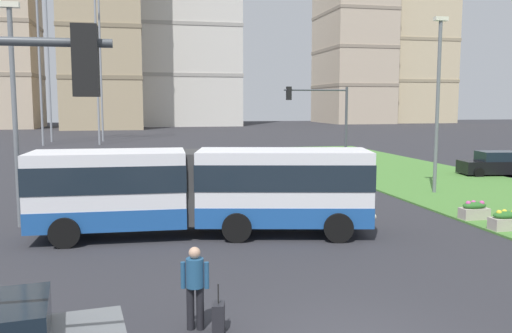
{
  "coord_description": "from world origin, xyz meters",
  "views": [
    {
      "loc": [
        -3.99,
        -9.44,
        4.63
      ],
      "look_at": [
        0.37,
        10.85,
        2.2
      ],
      "focal_mm": 37.87,
      "sensor_mm": 36.0,
      "label": 1
    }
  ],
  "objects_px": {
    "car_black_sedan": "(496,164)",
    "apartment_tower_westcentre": "(101,8)",
    "flower_planter_3": "(474,210)",
    "apartment_tower_east": "(412,24)",
    "apartment_tower_eastcentre": "(353,34)",
    "streetlight_left": "(14,105)",
    "traffic_light_far_right": "(325,115)",
    "rolling_suitcase": "(218,317)",
    "streetlight_median": "(438,98)",
    "car_silver_hatch": "(105,170)",
    "flower_planter_2": "(505,220)",
    "apartment_tower_centre": "(187,5)",
    "articulated_bus": "(203,189)",
    "pedestrian_crossing": "(195,282)"
  },
  "relations": [
    {
      "from": "flower_planter_2",
      "to": "apartment_tower_eastcentre",
      "type": "xyz_separation_m",
      "value": [
        37.29,
        106.27,
        20.67
      ]
    },
    {
      "from": "apartment_tower_eastcentre",
      "to": "rolling_suitcase",
      "type": "bearing_deg",
      "value": -113.37
    },
    {
      "from": "apartment_tower_east",
      "to": "streetlight_left",
      "type": "bearing_deg",
      "value": -124.42
    },
    {
      "from": "traffic_light_far_right",
      "to": "apartment_tower_westcentre",
      "type": "height_order",
      "value": "apartment_tower_westcentre"
    },
    {
      "from": "flower_planter_3",
      "to": "streetlight_median",
      "type": "height_order",
      "value": "streetlight_median"
    },
    {
      "from": "pedestrian_crossing",
      "to": "apartment_tower_east",
      "type": "relative_size",
      "value": 0.04
    },
    {
      "from": "car_black_sedan",
      "to": "apartment_tower_centre",
      "type": "distance_m",
      "value": 89.29
    },
    {
      "from": "streetlight_median",
      "to": "apartment_tower_eastcentre",
      "type": "bearing_deg",
      "value": 70.18
    },
    {
      "from": "pedestrian_crossing",
      "to": "apartment_tower_centre",
      "type": "bearing_deg",
      "value": 85.02
    },
    {
      "from": "apartment_tower_centre",
      "to": "apartment_tower_eastcentre",
      "type": "relative_size",
      "value": 1.18
    },
    {
      "from": "traffic_light_far_right",
      "to": "apartment_tower_westcentre",
      "type": "distance_m",
      "value": 77.47
    },
    {
      "from": "articulated_bus",
      "to": "traffic_light_far_right",
      "type": "height_order",
      "value": "traffic_light_far_right"
    },
    {
      "from": "rolling_suitcase",
      "to": "apartment_tower_centre",
      "type": "xyz_separation_m",
      "value": [
        8.69,
        105.03,
        24.56
      ]
    },
    {
      "from": "car_silver_hatch",
      "to": "flower_planter_2",
      "type": "relative_size",
      "value": 4.19
    },
    {
      "from": "apartment_tower_eastcentre",
      "to": "apartment_tower_centre",
      "type": "bearing_deg",
      "value": -169.26
    },
    {
      "from": "articulated_bus",
      "to": "pedestrian_crossing",
      "type": "xyz_separation_m",
      "value": [
        -1.09,
        -8.01,
        -0.65
      ]
    },
    {
      "from": "car_silver_hatch",
      "to": "traffic_light_far_right",
      "type": "xyz_separation_m",
      "value": [
        13.13,
        -1.15,
        3.17
      ]
    },
    {
      "from": "traffic_light_far_right",
      "to": "flower_planter_3",
      "type": "bearing_deg",
      "value": -82.09
    },
    {
      "from": "articulated_bus",
      "to": "flower_planter_3",
      "type": "distance_m",
      "value": 10.81
    },
    {
      "from": "articulated_bus",
      "to": "apartment_tower_centre",
      "type": "bearing_deg",
      "value": 85.25
    },
    {
      "from": "rolling_suitcase",
      "to": "streetlight_left",
      "type": "relative_size",
      "value": 0.12
    },
    {
      "from": "traffic_light_far_right",
      "to": "rolling_suitcase",
      "type": "bearing_deg",
      "value": -114.64
    },
    {
      "from": "car_black_sedan",
      "to": "apartment_tower_eastcentre",
      "type": "relative_size",
      "value": 0.11
    },
    {
      "from": "apartment_tower_east",
      "to": "apartment_tower_eastcentre",
      "type": "bearing_deg",
      "value": -179.93
    },
    {
      "from": "flower_planter_3",
      "to": "apartment_tower_east",
      "type": "distance_m",
      "value": 119.13
    },
    {
      "from": "car_silver_hatch",
      "to": "traffic_light_far_right",
      "type": "height_order",
      "value": "traffic_light_far_right"
    },
    {
      "from": "flower_planter_3",
      "to": "apartment_tower_eastcentre",
      "type": "bearing_deg",
      "value": 70.35
    },
    {
      "from": "flower_planter_2",
      "to": "apartment_tower_westcentre",
      "type": "xyz_separation_m",
      "value": [
        -19.29,
        87.91,
        21.48
      ]
    },
    {
      "from": "traffic_light_far_right",
      "to": "apartment_tower_east",
      "type": "bearing_deg",
      "value": 59.44
    },
    {
      "from": "car_black_sedan",
      "to": "apartment_tower_westcentre",
      "type": "distance_m",
      "value": 82.46
    },
    {
      "from": "articulated_bus",
      "to": "streetlight_median",
      "type": "height_order",
      "value": "streetlight_median"
    },
    {
      "from": "streetlight_median",
      "to": "apartment_tower_centre",
      "type": "bearing_deg",
      "value": 92.9
    },
    {
      "from": "flower_planter_3",
      "to": "streetlight_left",
      "type": "xyz_separation_m",
      "value": [
        -17.36,
        2.68,
        4.15
      ]
    },
    {
      "from": "streetlight_median",
      "to": "apartment_tower_east",
      "type": "bearing_deg",
      "value": 62.81
    },
    {
      "from": "pedestrian_crossing",
      "to": "apartment_tower_eastcentre",
      "type": "relative_size",
      "value": 0.04
    },
    {
      "from": "apartment_tower_westcentre",
      "to": "articulated_bus",
      "type": "bearing_deg",
      "value": -84.33
    },
    {
      "from": "car_black_sedan",
      "to": "apartment_tower_centre",
      "type": "xyz_separation_m",
      "value": [
        -12.13,
        85.11,
        24.12
      ]
    },
    {
      "from": "apartment_tower_eastcentre",
      "to": "apartment_tower_westcentre",
      "type": "bearing_deg",
      "value": -162.03
    },
    {
      "from": "flower_planter_3",
      "to": "apartment_tower_east",
      "type": "bearing_deg",
      "value": 63.38
    },
    {
      "from": "flower_planter_2",
      "to": "car_black_sedan",
      "type": "bearing_deg",
      "value": 55.18
    },
    {
      "from": "car_black_sedan",
      "to": "apartment_tower_eastcentre",
      "type": "distance_m",
      "value": 98.9
    },
    {
      "from": "articulated_bus",
      "to": "rolling_suitcase",
      "type": "xyz_separation_m",
      "value": [
        -0.64,
        -8.21,
        -1.34
      ]
    },
    {
      "from": "car_silver_hatch",
      "to": "flower_planter_2",
      "type": "bearing_deg",
      "value": -46.62
    },
    {
      "from": "car_black_sedan",
      "to": "flower_planter_3",
      "type": "relative_size",
      "value": 4.19
    },
    {
      "from": "traffic_light_far_right",
      "to": "apartment_tower_eastcentre",
      "type": "xyz_separation_m",
      "value": [
        39.06,
        91.64,
        17.18
      ]
    },
    {
      "from": "apartment_tower_eastcentre",
      "to": "apartment_tower_east",
      "type": "xyz_separation_m",
      "value": [
        15.06,
        0.02,
        2.8
      ]
    },
    {
      "from": "rolling_suitcase",
      "to": "traffic_light_far_right",
      "type": "relative_size",
      "value": 0.17
    },
    {
      "from": "pedestrian_crossing",
      "to": "traffic_light_far_right",
      "type": "xyz_separation_m",
      "value": [
        10.06,
        20.77,
        2.92
      ]
    },
    {
      "from": "streetlight_median",
      "to": "apartment_tower_centre",
      "type": "distance_m",
      "value": 92.89
    },
    {
      "from": "car_silver_hatch",
      "to": "apartment_tower_westcentre",
      "type": "relative_size",
      "value": 0.11
    }
  ]
}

